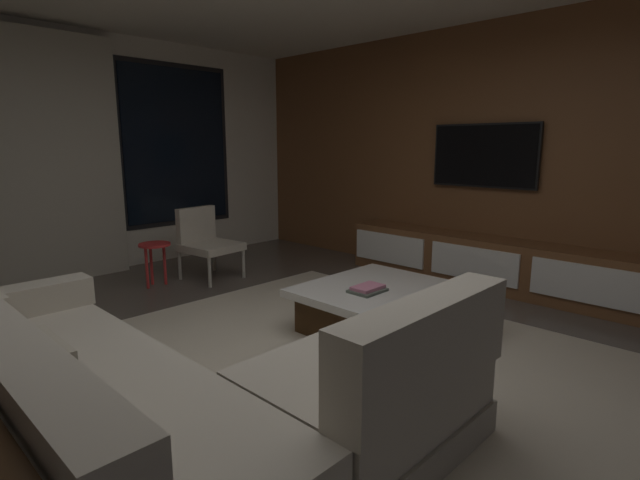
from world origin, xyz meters
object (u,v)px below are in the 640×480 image
object	(u,v)px
coffee_table	(385,310)
mounted_tv	(484,156)
sectional_couch	(163,403)
book_stack_on_coffee_table	(368,289)
accent_chair_near_window	(206,239)
media_console	(487,264)
side_stool	(154,251)

from	to	relation	value
coffee_table	mounted_tv	size ratio (longest dim) A/B	1.01
sectional_couch	mounted_tv	xyz separation A→B (m)	(3.91, 0.39, 1.06)
book_stack_on_coffee_table	mounted_tv	size ratio (longest dim) A/B	0.23
coffee_table	mounted_tv	world-z (taller)	mounted_tv
sectional_couch	accent_chair_near_window	xyz separation A→B (m)	(1.92, 2.62, 0.14)
sectional_couch	book_stack_on_coffee_table	size ratio (longest dim) A/B	9.33
coffee_table	accent_chair_near_window	distance (m)	2.42
coffee_table	mounted_tv	bearing A→B (deg)	5.42
sectional_couch	coffee_table	world-z (taller)	sectional_couch
coffee_table	accent_chair_near_window	xyz separation A→B (m)	(-0.07, 2.40, 0.25)
sectional_couch	media_console	size ratio (longest dim) A/B	0.81
accent_chair_near_window	side_stool	world-z (taller)	accent_chair_near_window
book_stack_on_coffee_table	mounted_tv	xyz separation A→B (m)	(2.08, 0.13, 0.97)
sectional_couch	coffee_table	xyz separation A→B (m)	(1.99, 0.21, -0.10)
side_stool	media_console	bearing A→B (deg)	-46.62
book_stack_on_coffee_table	side_stool	size ratio (longest dim) A/B	0.58
sectional_couch	mounted_tv	distance (m)	4.07
coffee_table	book_stack_on_coffee_table	bearing A→B (deg)	161.67
coffee_table	book_stack_on_coffee_table	xyz separation A→B (m)	(-0.16, 0.05, 0.19)
book_stack_on_coffee_table	media_console	distance (m)	1.90
book_stack_on_coffee_table	side_stool	xyz separation A→B (m)	(-0.48, 2.44, -0.01)
book_stack_on_coffee_table	mounted_tv	bearing A→B (deg)	3.60
media_console	mounted_tv	distance (m)	1.13
book_stack_on_coffee_table	coffee_table	bearing A→B (deg)	-18.33
coffee_table	media_console	size ratio (longest dim) A/B	0.37
sectional_couch	media_console	world-z (taller)	sectional_couch
coffee_table	accent_chair_near_window	size ratio (longest dim) A/B	1.49
book_stack_on_coffee_table	side_stool	bearing A→B (deg)	101.02
book_stack_on_coffee_table	accent_chair_near_window	bearing A→B (deg)	87.87
coffee_table	book_stack_on_coffee_table	distance (m)	0.25
media_console	mounted_tv	bearing A→B (deg)	47.52
accent_chair_near_window	mounted_tv	world-z (taller)	mounted_tv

